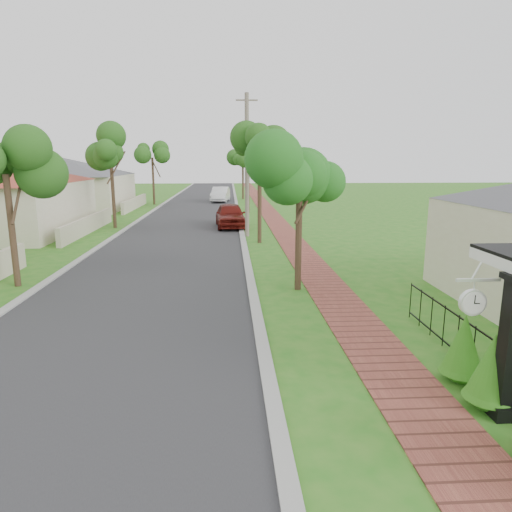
# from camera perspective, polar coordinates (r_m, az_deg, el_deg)

# --- Properties ---
(ground) EXTENTS (160.00, 160.00, 0.00)m
(ground) POSITION_cam_1_polar(r_m,az_deg,el_deg) (8.94, -2.45, -16.90)
(ground) COLOR #27711A
(ground) RESTS_ON ground
(road) EXTENTS (7.00, 120.00, 0.02)m
(road) POSITION_cam_1_polar(r_m,az_deg,el_deg) (28.32, -9.24, 2.99)
(road) COLOR #28282B
(road) RESTS_ON ground
(kerb_right) EXTENTS (0.30, 120.00, 0.10)m
(kerb_right) POSITION_cam_1_polar(r_m,az_deg,el_deg) (28.18, -1.83, 3.10)
(kerb_right) COLOR #9E9E99
(kerb_right) RESTS_ON ground
(kerb_left) EXTENTS (0.30, 120.00, 0.10)m
(kerb_left) POSITION_cam_1_polar(r_m,az_deg,el_deg) (28.92, -16.46, 2.84)
(kerb_left) COLOR #9E9E99
(kerb_left) RESTS_ON ground
(sidewalk) EXTENTS (1.50, 120.00, 0.03)m
(sidewalk) POSITION_cam_1_polar(r_m,az_deg,el_deg) (28.37, 3.43, 3.14)
(sidewalk) COLOR #984D3C
(sidewalk) RESTS_ON ground
(porch_post) EXTENTS (0.48, 0.48, 2.52)m
(porch_post) POSITION_cam_1_polar(r_m,az_deg,el_deg) (8.86, 29.12, -10.76)
(porch_post) COLOR black
(porch_post) RESTS_ON ground
(picket_fence) EXTENTS (0.03, 8.02, 1.00)m
(picket_fence) POSITION_cam_1_polar(r_m,az_deg,el_deg) (10.03, 27.43, -11.61)
(picket_fence) COLOR black
(picket_fence) RESTS_ON ground
(street_trees) EXTENTS (10.70, 37.65, 5.89)m
(street_trees) POSITION_cam_1_polar(r_m,az_deg,el_deg) (34.79, -8.15, 12.16)
(street_trees) COLOR #382619
(street_trees) RESTS_ON ground
(far_house_grey) EXTENTS (15.56, 15.56, 4.60)m
(far_house_grey) POSITION_cam_1_polar(r_m,az_deg,el_deg) (44.44, -23.20, 8.42)
(far_house_grey) COLOR beige
(far_house_grey) RESTS_ON ground
(parked_car_red) EXTENTS (2.13, 4.67, 1.55)m
(parked_car_red) POSITION_cam_1_polar(r_m,az_deg,el_deg) (29.87, -3.22, 5.09)
(parked_car_red) COLOR #5D130E
(parked_car_red) RESTS_ON ground
(parked_car_white) EXTENTS (2.07, 4.78, 1.53)m
(parked_car_white) POSITION_cam_1_polar(r_m,az_deg,el_deg) (48.52, -4.48, 7.67)
(parked_car_white) COLOR white
(parked_car_white) RESTS_ON ground
(near_tree) EXTENTS (1.97, 1.97, 5.05)m
(near_tree) POSITION_cam_1_polar(r_m,az_deg,el_deg) (15.02, 5.51, 10.73)
(near_tree) COLOR #382619
(near_tree) RESTS_ON ground
(utility_pole) EXTENTS (1.20, 0.24, 7.90)m
(utility_pole) POSITION_cam_1_polar(r_m,az_deg,el_deg) (26.01, -1.14, 11.24)
(utility_pole) COLOR slate
(utility_pole) RESTS_ON ground
(station_clock) EXTENTS (0.77, 0.13, 0.65)m
(station_clock) POSITION_cam_1_polar(r_m,az_deg,el_deg) (8.67, 25.50, -5.07)
(station_clock) COLOR white
(station_clock) RESTS_ON ground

